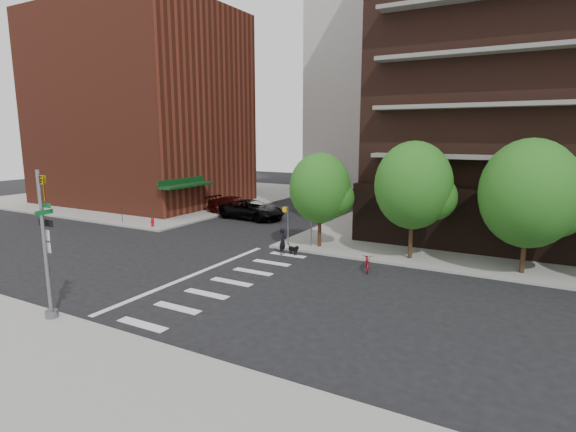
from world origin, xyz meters
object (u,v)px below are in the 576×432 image
(traffic_signal, at_px, (47,257))
(parked_car_maroon, at_px, (236,206))
(scooter, at_px, (367,262))
(parked_car_black, at_px, (252,210))
(fire_hydrant, at_px, (152,222))
(parked_car_silver, at_px, (311,195))
(dog_walker, at_px, (283,241))

(traffic_signal, bearing_deg, parked_car_maroon, 108.17)
(parked_car_maroon, xyz_separation_m, scooter, (16.64, -10.75, -0.35))
(parked_car_black, bearing_deg, traffic_signal, -161.68)
(parked_car_black, bearing_deg, scooter, -119.38)
(traffic_signal, relative_size, fire_hydrant, 8.20)
(parked_car_black, relative_size, parked_car_silver, 1.39)
(parked_car_silver, bearing_deg, parked_car_maroon, 167.21)
(parked_car_maroon, height_order, scooter, parked_car_maroon)
(dog_walker, bearing_deg, parked_car_silver, 15.33)
(parked_car_maroon, bearing_deg, parked_car_black, -108.58)
(parked_car_black, bearing_deg, parked_car_maroon, 73.45)
(scooter, bearing_deg, traffic_signal, -145.64)
(fire_hydrant, distance_m, scooter, 19.10)
(dog_walker, bearing_deg, fire_hydrant, 75.91)
(traffic_signal, xyz_separation_m, dog_walker, (3.09, 13.49, -1.85))
(dog_walker, bearing_deg, parked_car_maroon, 40.80)
(parked_car_black, bearing_deg, dog_walker, -132.20)
(fire_hydrant, height_order, parked_car_maroon, parked_car_maroon)
(parked_car_black, relative_size, parked_car_maroon, 1.05)
(fire_hydrant, xyz_separation_m, scooter, (18.94, -2.48, -0.05))
(fire_hydrant, height_order, scooter, scooter)
(traffic_signal, height_order, parked_car_black, traffic_signal)
(parked_car_black, distance_m, dog_walker, 12.34)
(parked_car_silver, bearing_deg, scooter, -146.56)
(parked_car_black, xyz_separation_m, parked_car_silver, (0.06, 11.85, -0.12))
(traffic_signal, relative_size, scooter, 3.15)
(fire_hydrant, height_order, parked_car_black, parked_car_black)
(scooter, xyz_separation_m, dog_walker, (-5.82, 0.68, 0.35))
(parked_car_black, xyz_separation_m, parked_car_maroon, (-2.46, 0.98, -0.00))
(fire_hydrant, bearing_deg, dog_walker, -7.81)
(parked_car_maroon, distance_m, parked_car_silver, 11.16)
(dog_walker, bearing_deg, parked_car_black, 36.34)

